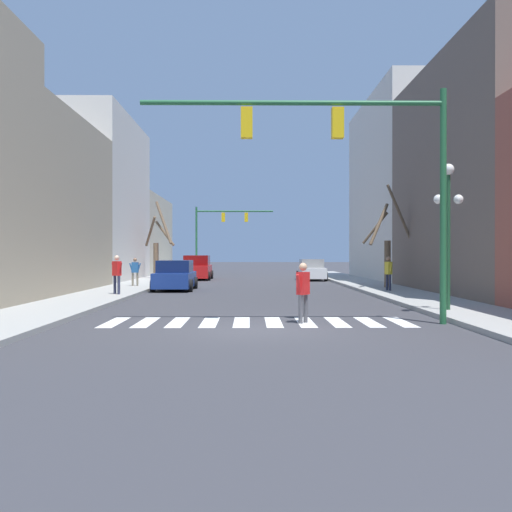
# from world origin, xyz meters

# --- Properties ---
(ground_plane) EXTENTS (240.00, 240.00, 0.00)m
(ground_plane) POSITION_xyz_m (0.00, 0.00, 0.00)
(ground_plane) COLOR #38383D
(building_row_left) EXTENTS (6.00, 52.74, 11.19)m
(building_row_left) POSITION_xyz_m (-11.25, 19.09, 4.75)
(building_row_left) COLOR tan
(building_row_left) RESTS_ON ground_plane
(building_row_right) EXTENTS (6.00, 41.67, 13.13)m
(building_row_right) POSITION_xyz_m (11.25, 17.21, 5.64)
(building_row_right) COLOR #934C3D
(building_row_right) RESTS_ON ground_plane
(crosswalk_stripes) EXTENTS (8.55, 2.60, 0.01)m
(crosswalk_stripes) POSITION_xyz_m (0.00, 1.66, 0.00)
(crosswalk_stripes) COLOR white
(crosswalk_stripes) RESTS_ON ground_plane
(traffic_signal_near) EXTENTS (8.41, 0.28, 6.48)m
(traffic_signal_near) POSITION_xyz_m (2.61, 1.17, 4.78)
(traffic_signal_near) COLOR #236038
(traffic_signal_near) RESTS_ON ground_plane
(traffic_signal_far) EXTENTS (7.10, 0.28, 6.20)m
(traffic_signal_far) POSITION_xyz_m (-3.04, 39.43, 4.52)
(traffic_signal_far) COLOR #236038
(traffic_signal_far) RESTS_ON ground_plane
(street_lamp_right_corner) EXTENTS (0.95, 0.36, 4.65)m
(street_lamp_right_corner) POSITION_xyz_m (6.11, 3.75, 3.43)
(street_lamp_right_corner) COLOR #1E4C2D
(street_lamp_right_corner) RESTS_ON sidewalk_right
(car_parked_right_near) EXTENTS (2.12, 4.48, 1.58)m
(car_parked_right_near) POSITION_xyz_m (-4.18, 16.38, 0.74)
(car_parked_right_near) COLOR navy
(car_parked_right_near) RESTS_ON ground_plane
(car_parked_left_mid) EXTENTS (1.97, 4.53, 1.53)m
(car_parked_left_mid) POSITION_xyz_m (4.25, 28.11, 0.72)
(car_parked_left_mid) COLOR white
(car_parked_left_mid) RESTS_ON ground_plane
(car_parked_left_near) EXTENTS (2.19, 4.79, 1.80)m
(car_parked_left_near) POSITION_xyz_m (-4.14, 29.12, 0.84)
(car_parked_left_near) COLOR red
(car_parked_left_near) RESTS_ON ground_plane
(pedestrian_waiting_at_curb) EXTENTS (0.47, 0.65, 1.68)m
(pedestrian_waiting_at_curb) POSITION_xyz_m (1.27, 1.43, 1.00)
(pedestrian_waiting_at_curb) COLOR #4C4C51
(pedestrian_waiting_at_curb) RESTS_ON ground_plane
(pedestrian_near_right_corner) EXTENTS (0.67, 0.22, 1.55)m
(pedestrian_near_right_corner) POSITION_xyz_m (-6.59, 17.97, 1.07)
(pedestrian_near_right_corner) COLOR #7A705B
(pedestrian_near_right_corner) RESTS_ON sidewalk_left
(pedestrian_on_right_sidewalk) EXTENTS (0.31, 0.70, 1.65)m
(pedestrian_on_right_sidewalk) POSITION_xyz_m (6.51, 13.69, 1.12)
(pedestrian_on_right_sidewalk) COLOR #282D47
(pedestrian_on_right_sidewalk) RESTS_ON sidewalk_right
(pedestrian_crossing_street) EXTENTS (0.61, 0.56, 1.72)m
(pedestrian_crossing_street) POSITION_xyz_m (-6.09, 11.20, 1.17)
(pedestrian_crossing_street) COLOR #282D47
(pedestrian_crossing_street) RESTS_ON sidewalk_left
(street_tree_left_mid) EXTENTS (2.64, 1.39, 5.49)m
(street_tree_left_mid) POSITION_xyz_m (7.07, 16.44, 2.30)
(street_tree_left_mid) COLOR brown
(street_tree_left_mid) RESTS_ON sidewalk_right
(street_tree_left_near) EXTENTS (2.52, 3.40, 5.60)m
(street_tree_left_near) POSITION_xyz_m (-6.90, 28.18, 2.54)
(street_tree_left_near) COLOR brown
(street_tree_left_near) RESTS_ON sidewalk_left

